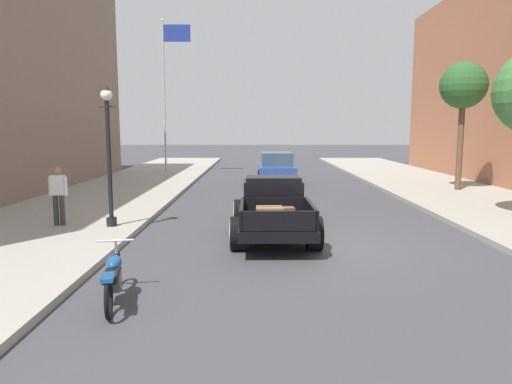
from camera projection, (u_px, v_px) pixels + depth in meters
The scene contains 9 objects.
ground_plane at pixel (307, 245), 11.71m from camera, with size 140.00×140.00×0.00m, color #3D3D42.
sidewalk_left at pixel (13, 242), 11.69m from camera, with size 5.50×64.00×0.15m, color #9E998E.
hotrod_truck_black at pixel (272, 207), 12.73m from camera, with size 2.24×4.97×1.58m.
motorcycle_parked at pixel (113, 276), 7.82m from camera, with size 0.68×2.09×0.93m.
car_background_blue at pixel (276, 170), 24.06m from camera, with size 1.90×4.31×1.65m.
pedestrian_sidewalk_left at pixel (57, 192), 13.24m from camera, with size 0.53×0.22×1.65m.
street_lamp_near at pixel (108, 146), 12.96m from camera, with size 0.50×0.32×3.85m.
flagpole at pixel (167, 80), 28.82m from camera, with size 1.74×0.16×9.16m.
street_tree_second at pixel (463, 87), 20.50m from camera, with size 2.01×2.01×5.54m.
Camera 1 is at (-1.27, -11.43, 2.87)m, focal length 33.36 mm.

